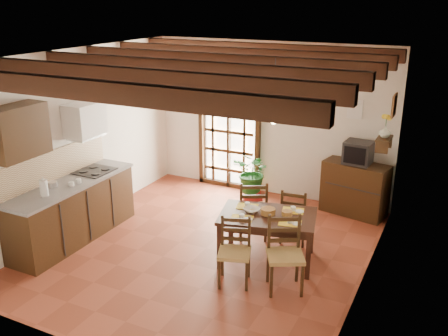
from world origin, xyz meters
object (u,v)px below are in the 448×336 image
Objects in this scene: chair_near_right at (285,268)px; chair_far_left at (252,219)px; dining_table at (268,221)px; pendant_lamp at (274,115)px; potted_plant at (253,172)px; kitchen_counter at (73,210)px; sideboard at (355,189)px; crt_tv at (358,153)px; chair_far_right at (295,225)px; chair_near_left at (234,263)px.

chair_near_right is 1.47m from chair_far_left.
pendant_lamp is (0.00, 0.10, 1.46)m from dining_table.
potted_plant is (-1.46, 2.42, 0.27)m from chair_near_right.
kitchen_counter is at bearing -126.73° from potted_plant.
kitchen_counter reaches higher than sideboard.
crt_tv is (3.62, 2.82, 0.62)m from kitchen_counter.
crt_tv reaches higher than sideboard.
chair_far_left is (2.42, 1.24, -0.18)m from kitchen_counter.
crt_tv is at bearing -116.46° from chair_far_right.
crt_tv is at bearing -78.64° from sideboard.
dining_table is (2.88, 0.67, 0.14)m from kitchen_counter.
sideboard is at bearing -116.38° from chair_far_right.
kitchen_counter is 2.73m from chair_near_left.
kitchen_counter reaches higher than chair_far_right.
chair_near_left is at bearing -101.38° from pendant_lamp.
chair_far_left is at bearing 100.95° from chair_near_right.
sideboard is at bearing -154.55° from chair_far_left.
chair_far_right is 1.74m from crt_tv.
dining_table is at bearing 100.94° from chair_near_right.
chair_far_right is at bearing 165.97° from chair_far_left.
dining_table is at bearing -90.00° from pendant_lamp.
sideboard is (1.20, 1.58, 0.15)m from chair_far_left.
potted_plant is 2.34× the size of pendant_lamp.
kitchen_counter is 3.39m from pendant_lamp.
sideboard is at bearing 56.15° from chair_near_right.
chair_near_right is 1.96m from pendant_lamp.
potted_plant is at bearing 119.66° from pendant_lamp.
chair_near_left is 0.44× the size of potted_plant.
pendant_lamp reaches higher than chair_near_right.
kitchen_counter is at bearing 179.90° from dining_table.
chair_near_right is at bearing -5.60° from chair_near_left.
crt_tv is (0.00, -0.01, 0.64)m from sideboard.
dining_table is 2.32m from crt_tv.
kitchen_counter is 2.37× the size of chair_far_left.
chair_near_right is (0.46, -0.57, -0.31)m from dining_table.
potted_plant reaches higher than chair_near_right.
chair_far_left is 1.90m from pendant_lamp.
potted_plant reaches higher than crt_tv.
chair_far_right is 0.82× the size of sideboard.
sideboard is at bearing 9.75° from potted_plant.
chair_far_right is 1.55m from sideboard.
pendant_lamp is at bearing -98.37° from sideboard.
chair_near_right is at bearing -84.35° from sideboard.
chair_near_right reaches higher than dining_table.
pendant_lamp reaches higher than potted_plant.
crt_tv is at bearing 37.91° from kitchen_counter.
chair_near_left is 1.32m from chair_far_left.
kitchen_counter reaches higher than chair_near_right.
chair_near_left is at bearing 75.68° from chair_far_left.
chair_near_right is at bearing -64.17° from dining_table.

